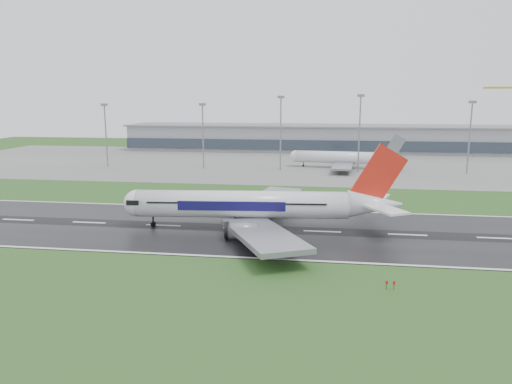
# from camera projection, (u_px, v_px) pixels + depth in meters

# --- Properties ---
(ground) EXTENTS (520.00, 520.00, 0.00)m
(ground) POSITION_uv_depth(u_px,v_px,m) (322.00, 232.00, 115.75)
(ground) COLOR #234A1B
(ground) RESTS_ON ground
(runway) EXTENTS (400.00, 45.00, 0.10)m
(runway) POSITION_uv_depth(u_px,v_px,m) (322.00, 232.00, 115.75)
(runway) COLOR black
(runway) RESTS_ON ground
(apron) EXTENTS (400.00, 130.00, 0.08)m
(apron) POSITION_uv_depth(u_px,v_px,m) (324.00, 163.00, 237.18)
(apron) COLOR slate
(apron) RESTS_ON ground
(terminal) EXTENTS (240.00, 36.00, 15.00)m
(terminal) POSITION_uv_depth(u_px,v_px,m) (325.00, 139.00, 294.03)
(terminal) COLOR gray
(terminal) RESTS_ON ground
(main_airliner) EXTENTS (73.92, 70.97, 20.18)m
(main_airliner) POSITION_uv_depth(u_px,v_px,m) (261.00, 188.00, 116.88)
(main_airliner) COLOR silver
(main_airliner) RESTS_ON runway
(parked_airliner) EXTENTS (57.67, 54.40, 15.54)m
(parked_airliner) POSITION_uv_depth(u_px,v_px,m) (344.00, 151.00, 220.52)
(parked_airliner) COLOR silver
(parked_airliner) RESTS_ON apron
(floodmast_0) EXTENTS (0.64, 0.64, 28.28)m
(floodmast_0) POSITION_uv_depth(u_px,v_px,m) (106.00, 137.00, 224.35)
(floodmast_0) COLOR gray
(floodmast_0) RESTS_ON ground
(floodmast_1) EXTENTS (0.64, 0.64, 28.47)m
(floodmast_1) POSITION_uv_depth(u_px,v_px,m) (203.00, 138.00, 217.82)
(floodmast_1) COLOR gray
(floodmast_1) RESTS_ON ground
(floodmast_2) EXTENTS (0.64, 0.64, 31.77)m
(floodmast_2) POSITION_uv_depth(u_px,v_px,m) (281.00, 135.00, 212.57)
(floodmast_2) COLOR gray
(floodmast_2) RESTS_ON ground
(floodmast_3) EXTENTS (0.64, 0.64, 32.33)m
(floodmast_3) POSITION_uv_depth(u_px,v_px,m) (359.00, 135.00, 207.73)
(floodmast_3) COLOR gray
(floodmast_3) RESTS_ON ground
(floodmast_4) EXTENTS (0.64, 0.64, 29.67)m
(floodmast_4) POSITION_uv_depth(u_px,v_px,m) (469.00, 139.00, 201.63)
(floodmast_4) COLOR gray
(floodmast_4) RESTS_ON ground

